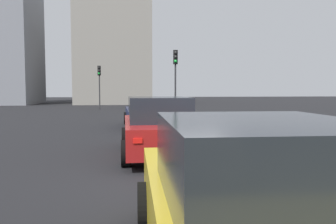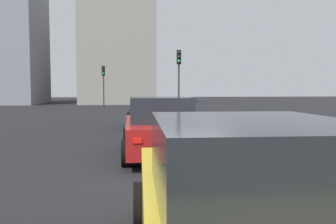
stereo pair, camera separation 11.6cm
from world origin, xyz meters
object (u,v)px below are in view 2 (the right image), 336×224
car_yellow_third (245,211)px  traffic_light_near_left (103,78)px  car_red_second (159,128)px  traffic_light_near_right (179,69)px  car_navy_lead (148,112)px

car_yellow_third → traffic_light_near_left: bearing=8.5°
car_red_second → traffic_light_near_left: traffic_light_near_left is taller
car_red_second → car_yellow_third: size_ratio=0.97×
traffic_light_near_right → car_yellow_third: bearing=-2.5°
car_navy_lead → traffic_light_near_right: bearing=-26.2°
car_red_second → car_navy_lead: bearing=-0.8°
car_navy_lead → car_red_second: car_red_second is taller
car_red_second → car_yellow_third: bearing=-178.4°
car_red_second → traffic_light_near_left: (22.54, 3.03, 2.15)m
car_red_second → traffic_light_near_right: (12.15, -2.47, 2.36)m
car_navy_lead → car_yellow_third: (-13.70, 0.03, 0.04)m
car_navy_lead → traffic_light_near_right: size_ratio=1.04×
car_navy_lead → traffic_light_near_right: 5.90m
car_yellow_third → traffic_light_near_left: 29.21m
traffic_light_near_right → traffic_light_near_left: bearing=-147.5°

